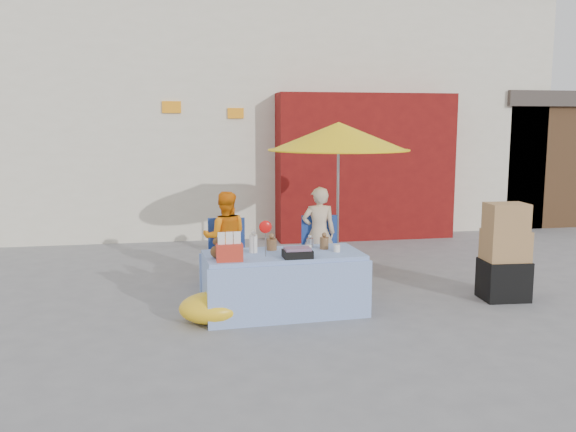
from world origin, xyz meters
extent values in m
plane|color=slate|center=(0.00, 0.00, 0.00)|extent=(80.00, 80.00, 0.00)
cube|color=silver|center=(0.00, 7.00, 2.25)|extent=(12.00, 5.00, 4.50)
cube|color=maroon|center=(2.20, 4.20, 1.30)|extent=(3.20, 0.60, 2.60)
cube|color=#4C331E|center=(6.50, 6.00, 1.20)|extent=(2.60, 3.00, 2.40)
cube|color=#3F3833|center=(6.50, 6.00, 2.55)|extent=(2.80, 3.20, 0.30)
cube|color=orange|center=(-1.20, 4.48, 2.35)|extent=(0.32, 0.04, 0.20)
cube|color=orange|center=(-0.10, 4.48, 2.25)|extent=(0.28, 0.04, 0.18)
cube|color=#92B3EB|center=(-0.06, 0.09, 0.34)|extent=(1.75, 0.85, 0.67)
cube|color=#92B3EB|center=(-0.04, -0.31, 0.31)|extent=(1.75, 0.12, 0.63)
cube|color=#92B3EB|center=(-0.08, 0.48, 0.31)|extent=(1.75, 0.12, 0.63)
cylinder|color=white|center=(-0.74, 0.19, 0.75)|extent=(0.10, 0.10, 0.16)
cylinder|color=brown|center=(-0.56, 0.29, 0.75)|extent=(0.11, 0.11, 0.14)
cylinder|color=white|center=(-0.38, 0.16, 0.77)|extent=(0.09, 0.09, 0.20)
cylinder|color=brown|center=(-0.16, 0.26, 0.74)|extent=(0.12, 0.12, 0.13)
cylinder|color=#B2B2B7|center=(0.29, 0.31, 0.73)|extent=(0.09, 0.09, 0.11)
cylinder|color=brown|center=(0.43, 0.21, 0.74)|extent=(0.10, 0.10, 0.13)
cylinder|color=white|center=(0.21, 0.06, 0.71)|extent=(0.08, 0.08, 0.08)
cylinder|color=white|center=(0.53, 0.03, 0.71)|extent=(0.08, 0.08, 0.08)
sphere|color=brown|center=(-0.79, -0.04, 0.74)|extent=(0.13, 0.13, 0.13)
ellipsoid|color=red|center=(-0.27, -0.06, 0.99)|extent=(0.14, 0.05, 0.13)
cube|color=red|center=(-0.67, -0.21, 0.76)|extent=(0.28, 0.14, 0.18)
cube|color=black|center=(0.05, -0.17, 0.71)|extent=(0.32, 0.23, 0.08)
cube|color=navy|center=(-0.57, 1.34, 0.23)|extent=(0.52, 0.51, 0.45)
cube|color=navy|center=(-0.54, 1.56, 0.65)|extent=(0.48, 0.09, 0.40)
cube|color=navy|center=(0.68, 1.34, 0.23)|extent=(0.52, 0.51, 0.45)
cube|color=navy|center=(0.71, 1.56, 0.65)|extent=(0.48, 0.09, 0.40)
imported|color=orange|center=(-0.57, 1.49, 0.60)|extent=(0.63, 0.51, 1.21)
imported|color=beige|center=(0.68, 1.49, 0.62)|extent=(0.48, 0.34, 1.24)
cylinder|color=gray|center=(0.98, 1.64, 1.00)|extent=(0.04, 0.04, 2.00)
cone|color=yellow|center=(0.98, 1.64, 1.90)|extent=(1.90, 1.90, 0.38)
cylinder|color=yellow|center=(0.98, 1.64, 1.72)|extent=(1.90, 1.90, 0.02)
cube|color=black|center=(2.60, 0.11, 0.24)|extent=(0.55, 0.46, 0.47)
cube|color=#A9774C|center=(2.60, 0.11, 0.65)|extent=(0.52, 0.41, 0.36)
cube|color=#A9774C|center=(2.59, 0.09, 0.99)|extent=(0.48, 0.37, 0.32)
ellipsoid|color=yellow|center=(-0.84, -0.11, 0.16)|extent=(0.88, 0.80, 0.32)
camera|label=1|loc=(-1.22, -6.30, 2.06)|focal=38.00mm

